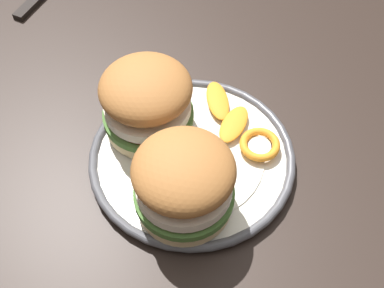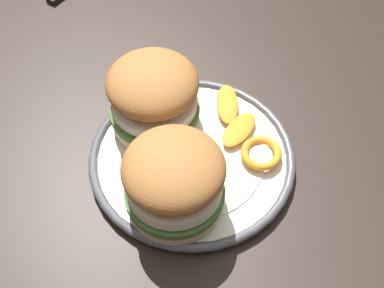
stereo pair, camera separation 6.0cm
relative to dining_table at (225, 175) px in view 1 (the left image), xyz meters
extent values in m
cube|color=black|center=(0.00, 0.00, 0.08)|extent=(1.39, 0.84, 0.03)
cube|color=black|center=(-0.63, 0.36, -0.28)|extent=(0.06, 0.06, 0.67)
cylinder|color=silver|center=(-0.02, -0.06, 0.10)|extent=(0.25, 0.25, 0.01)
torus|color=#4C4C51|center=(-0.02, -0.06, 0.10)|extent=(0.27, 0.27, 0.01)
cylinder|color=silver|center=(-0.02, -0.06, 0.10)|extent=(0.19, 0.19, 0.00)
cylinder|color=beige|center=(0.02, -0.12, 0.12)|extent=(0.11, 0.11, 0.02)
cylinder|color=#477033|center=(0.02, -0.12, 0.13)|extent=(0.12, 0.12, 0.01)
cylinder|color=#BC3828|center=(0.02, -0.12, 0.14)|extent=(0.11, 0.11, 0.01)
cylinder|color=silver|center=(0.02, -0.12, 0.15)|extent=(0.11, 0.11, 0.01)
ellipsoid|color=#A36633|center=(0.02, -0.12, 0.18)|extent=(0.16, 0.16, 0.05)
cylinder|color=beige|center=(-0.09, -0.05, 0.12)|extent=(0.11, 0.11, 0.02)
cylinder|color=#477033|center=(-0.09, -0.05, 0.13)|extent=(0.12, 0.12, 0.01)
cylinder|color=#BC3828|center=(-0.09, -0.05, 0.14)|extent=(0.11, 0.11, 0.01)
cylinder|color=silver|center=(-0.09, -0.05, 0.15)|extent=(0.11, 0.11, 0.01)
ellipsoid|color=#A36633|center=(-0.09, -0.05, 0.18)|extent=(0.15, 0.15, 0.05)
torus|color=orange|center=(0.05, 0.00, 0.11)|extent=(0.07, 0.07, 0.01)
cylinder|color=#F4E5C6|center=(0.05, 0.00, 0.11)|extent=(0.03, 0.03, 0.00)
ellipsoid|color=orange|center=(-0.04, 0.03, 0.11)|extent=(0.07, 0.07, 0.01)
ellipsoid|color=orange|center=(0.00, 0.01, 0.11)|extent=(0.04, 0.07, 0.01)
cube|color=black|center=(-0.42, 0.05, 0.09)|extent=(0.03, 0.09, 0.01)
camera|label=1|loc=(0.20, -0.37, 0.66)|focal=48.88mm
camera|label=2|loc=(0.25, -0.34, 0.66)|focal=48.88mm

